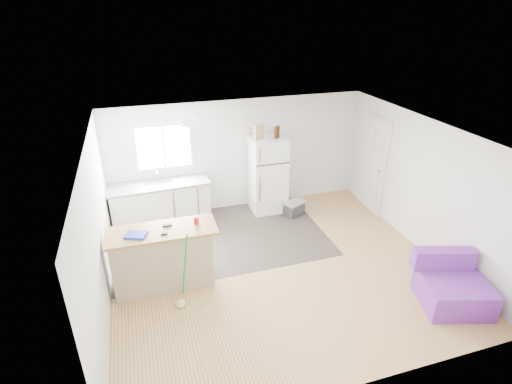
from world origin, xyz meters
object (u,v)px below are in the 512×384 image
cleaner_jug (186,276)px  bottle_right (278,132)px  cardboard_box (259,132)px  bottle_left (276,133)px  refrigerator (268,174)px  peninsula (163,258)px  blue_tray (136,235)px  mop (182,293)px  purple_seat (452,287)px  red_cup (196,221)px  kitchen_cabinets (161,203)px  cooler (294,208)px

cleaner_jug → bottle_right: bottle_right is taller
cardboard_box → bottle_left: (0.34, -0.09, -0.02)m
cleaner_jug → refrigerator: bearing=61.3°
peninsula → blue_tray: blue_tray is taller
cleaner_jug → bottle_left: bearing=58.1°
peninsula → blue_tray: size_ratio=5.62×
mop → bottle_left: 3.75m
refrigerator → purple_seat: size_ratio=1.44×
peninsula → mop: mop is taller
peninsula → bottle_right: size_ratio=6.74×
cleaner_jug → bottle_right: (2.30, 2.01, 1.65)m
red_cup → blue_tray: (-0.92, -0.09, -0.04)m
bottle_left → refrigerator: bearing=137.1°
purple_seat → red_cup: red_cup is taller
bottle_right → mop: bearing=-133.7°
mop → red_cup: mop is taller
blue_tray → bottle_left: 3.59m
purple_seat → bottle_right: (-1.50, 3.66, 1.50)m
mop → bottle_right: 3.83m
mop → peninsula: bearing=88.6°
red_cup → refrigerator: bearing=46.9°
peninsula → purple_seat: size_ratio=1.46×
blue_tray → bottle_right: bottle_right is taller
cleaner_jug → blue_tray: size_ratio=0.94×
cleaner_jug → red_cup: size_ratio=2.36×
kitchen_cabinets → refrigerator: 2.32m
cleaner_jug → bottle_right: 3.47m
refrigerator → bottle_left: 0.97m
peninsula → cooler: peninsula is taller
blue_tray → bottle_left: size_ratio=1.20×
kitchen_cabinets → cooler: size_ratio=4.06×
cleaner_jug → cardboard_box: cardboard_box is taller
mop → cardboard_box: bearing=30.9°
kitchen_cabinets → red_cup: size_ratio=16.91×
cooler → blue_tray: 3.75m
red_cup → cooler: bearing=33.9°
cardboard_box → purple_seat: bearing=-62.7°
purple_seat → mop: bearing=-179.2°
kitchen_cabinets → blue_tray: size_ratio=6.76×
cardboard_box → red_cup: bearing=-129.8°
cooler → blue_tray: bearing=-177.8°
refrigerator → red_cup: refrigerator is taller
refrigerator → bottle_right: bearing=-16.5°
refrigerator → bottle_left: size_ratio=6.61×
bottle_left → purple_seat: bearing=-66.5°
peninsula → purple_seat: 4.47m
red_cup → bottle_right: size_ratio=0.48×
cleaner_jug → blue_tray: (-0.67, -0.01, 0.92)m
bottle_left → red_cup: bearing=-136.5°
blue_tray → red_cup: bearing=5.6°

